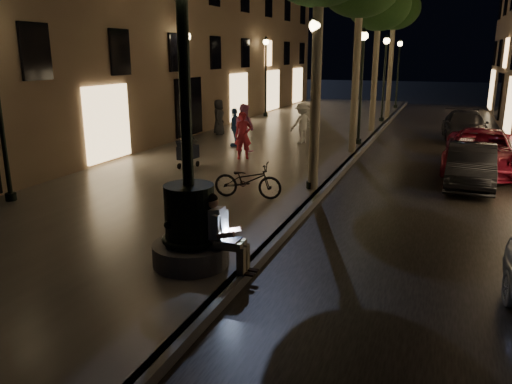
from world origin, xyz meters
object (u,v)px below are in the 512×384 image
at_px(fountain_lamppost, 190,211).
at_px(pedestrian_pink, 244,128).
at_px(car_rear, 465,126).
at_px(pedestrian_blue, 235,127).
at_px(stroller, 188,152).
at_px(seated_man_laptop, 221,230).
at_px(lamp_curb_b, 362,71).
at_px(pedestrian_red, 243,136).
at_px(tree_far, 394,10).
at_px(lamp_curb_a, 314,81).
at_px(pedestrian_dark, 219,117).
at_px(lamp_curb_c, 385,67).
at_px(lamp_left_c, 266,66).
at_px(bicycle, 248,180).
at_px(pedestrian_white, 302,123).
at_px(tree_third, 379,6).
at_px(car_third, 481,151).
at_px(car_second, 471,166).
at_px(lamp_curb_d, 399,65).
at_px(lamp_left_b, 188,71).

height_order(fountain_lamppost, pedestrian_pink, fountain_lamppost).
distance_m(car_rear, pedestrian_blue, 11.02).
bearing_deg(stroller, seated_man_laptop, -53.22).
distance_m(lamp_curb_b, pedestrian_red, 6.27).
distance_m(tree_far, lamp_curb_a, 18.28).
bearing_deg(lamp_curb_b, seated_man_laptop, -90.35).
bearing_deg(pedestrian_red, pedestrian_dark, 91.77).
xyz_separation_m(lamp_curb_a, lamp_curb_b, (0.00, 8.00, 0.00)).
height_order(lamp_curb_c, pedestrian_dark, lamp_curb_c).
distance_m(lamp_left_c, bicycle, 18.65).
height_order(car_rear, pedestrian_pink, pedestrian_pink).
bearing_deg(lamp_curb_c, tree_far, 87.71).
relative_size(lamp_curb_b, pedestrian_blue, 3.04).
relative_size(lamp_left_c, pedestrian_white, 2.79).
bearing_deg(tree_third, car_rear, -2.96).
bearing_deg(pedestrian_red, fountain_lamppost, -105.22).
bearing_deg(pedestrian_pink, stroller, 103.48).
relative_size(tree_far, lamp_left_c, 1.56).
bearing_deg(car_third, car_rear, 95.12).
height_order(tree_far, pedestrian_dark, tree_far).
bearing_deg(lamp_curb_c, bicycle, -94.38).
xyz_separation_m(lamp_curb_b, car_second, (4.30, -5.29, -2.59)).
distance_m(car_second, pedestrian_pink, 8.46).
height_order(lamp_curb_d, car_second, lamp_curb_d).
xyz_separation_m(lamp_curb_b, lamp_left_b, (-7.10, -2.00, 0.00)).
bearing_deg(lamp_curb_a, bicycle, -130.89).
relative_size(lamp_curb_b, car_second, 1.23).
bearing_deg(tree_far, pedestrian_pink, -106.66).
xyz_separation_m(tree_third, pedestrian_white, (-2.32, -4.76, -5.08)).
relative_size(fountain_lamppost, car_third, 1.01).
height_order(fountain_lamppost, car_second, fountain_lamppost).
xyz_separation_m(tree_third, pedestrian_blue, (-4.76, -6.41, -5.15)).
height_order(seated_man_laptop, lamp_curb_c, lamp_curb_c).
relative_size(seated_man_laptop, pedestrian_blue, 0.88).
distance_m(stroller, car_third, 10.04).
bearing_deg(pedestrian_dark, car_second, -126.62).
distance_m(tree_third, lamp_curb_c, 4.94).
bearing_deg(lamp_left_b, lamp_curb_b, 15.73).
bearing_deg(bicycle, lamp_left_c, 10.47).
relative_size(car_second, bicycle, 2.13).
xyz_separation_m(lamp_curb_c, pedestrian_pink, (-3.93, -11.41, -2.10)).
bearing_deg(pedestrian_blue, tree_far, 137.49).
height_order(car_second, pedestrian_red, pedestrian_red).
bearing_deg(tree_far, seated_man_laptop, -90.40).
relative_size(lamp_curb_c, pedestrian_pink, 2.56).
relative_size(pedestrian_red, pedestrian_white, 1.00).
distance_m(lamp_curb_b, lamp_left_c, 10.70).
height_order(lamp_left_c, car_rear, lamp_left_c).
xyz_separation_m(lamp_curb_a, lamp_curb_d, (0.00, 24.00, 0.00)).
bearing_deg(car_rear, pedestrian_blue, -150.24).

